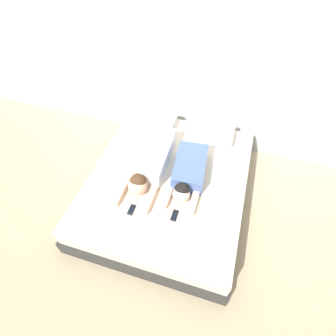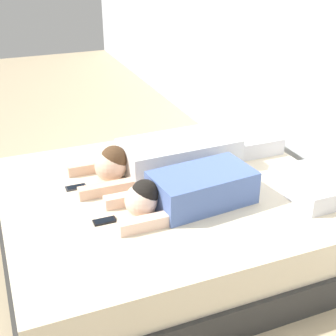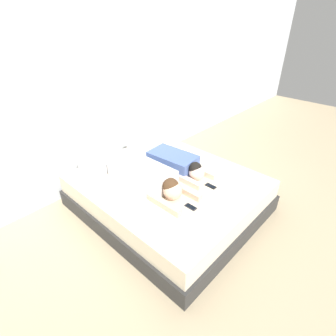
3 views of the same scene
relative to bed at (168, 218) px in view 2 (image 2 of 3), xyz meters
The scene contains 8 objects.
ground_plane 0.22m from the bed, ahead, with size 12.00×12.00×0.00m, color tan.
bed is the anchor object (origin of this frame).
pillow_head_left 0.95m from the bed, 116.10° to the left, with size 0.47×0.36×0.12m.
pillow_head_right 0.95m from the bed, 63.90° to the left, with size 0.47×0.36×0.12m.
person_left 0.42m from the bed, 163.15° to the left, with size 0.42×1.14×0.24m.
person_right 0.40m from the bed, ahead, with size 0.40×0.88×0.22m.
cell_phone_left 0.64m from the bed, 113.23° to the right, with size 0.06×0.13×0.01m.
cell_phone_right 0.57m from the bed, 65.39° to the right, with size 0.06×0.13×0.01m.
Camera 2 is at (2.42, -0.98, 1.90)m, focal length 50.00 mm.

